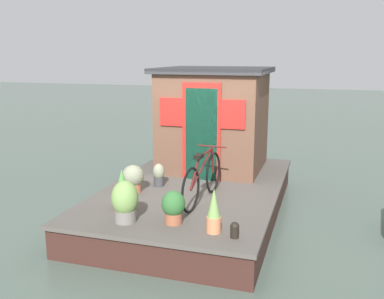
% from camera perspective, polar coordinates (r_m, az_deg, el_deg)
% --- Properties ---
extents(ground_plane, '(60.00, 60.00, 0.00)m').
position_cam_1_polar(ground_plane, '(7.86, 0.44, -8.36)').
color(ground_plane, '#47564C').
extents(houseboat_deck, '(4.83, 2.95, 0.51)m').
position_cam_1_polar(houseboat_deck, '(7.77, 0.44, -6.59)').
color(houseboat_deck, '#4C4742').
rests_on(houseboat_deck, ground_plane).
extents(houseboat_cabin, '(2.03, 2.14, 2.04)m').
position_cam_1_polar(houseboat_cabin, '(8.69, 2.96, 4.17)').
color(houseboat_cabin, brown).
rests_on(houseboat_cabin, houseboat_deck).
extents(bicycle, '(1.72, 0.50, 0.82)m').
position_cam_1_polar(bicycle, '(6.76, 1.44, -3.86)').
color(bicycle, black).
rests_on(bicycle, houseboat_deck).
extents(potted_plant_mint, '(0.28, 0.28, 0.62)m').
position_cam_1_polar(potted_plant_mint, '(6.56, -9.26, -5.32)').
color(potted_plant_mint, '#935138').
rests_on(potted_plant_mint, houseboat_deck).
extents(potted_plant_sage, '(0.37, 0.37, 0.47)m').
position_cam_1_polar(potted_plant_sage, '(7.33, -7.84, -3.75)').
color(potted_plant_sage, '#B2603D').
rests_on(potted_plant_sage, houseboat_deck).
extents(potted_plant_fern, '(0.21, 0.21, 0.41)m').
position_cam_1_polar(potted_plant_fern, '(7.62, -4.44, -3.35)').
color(potted_plant_fern, '#38383D').
rests_on(potted_plant_fern, houseboat_deck).
extents(potted_plant_geranium, '(0.38, 0.38, 0.59)m').
position_cam_1_polar(potted_plant_geranium, '(6.05, -8.90, -6.82)').
color(potted_plant_geranium, slate).
rests_on(potted_plant_geranium, houseboat_deck).
extents(potted_plant_succulent, '(0.19, 0.19, 0.61)m').
position_cam_1_polar(potted_plant_succulent, '(5.65, 2.92, -8.24)').
color(potted_plant_succulent, '#C6754C').
rests_on(potted_plant_succulent, houseboat_deck).
extents(potted_plant_thyme, '(0.33, 0.33, 0.47)m').
position_cam_1_polar(potted_plant_thyme, '(5.95, -2.49, -7.56)').
color(potted_plant_thyme, '#935138').
rests_on(potted_plant_thyme, houseboat_deck).
extents(mooring_bollard, '(0.12, 0.12, 0.21)m').
position_cam_1_polar(mooring_bollard, '(5.57, 5.70, -10.54)').
color(mooring_bollard, black).
rests_on(mooring_bollard, houseboat_deck).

